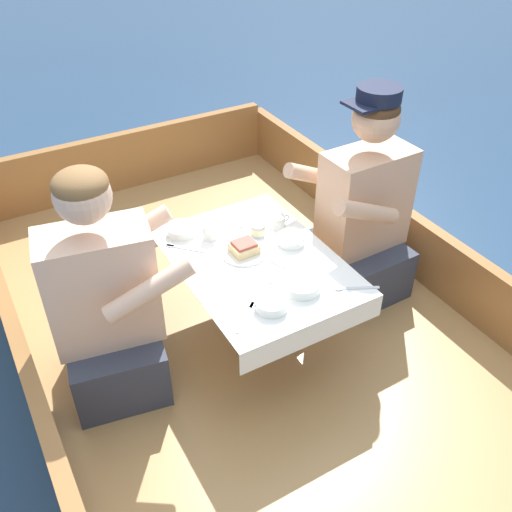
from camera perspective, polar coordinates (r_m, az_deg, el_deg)
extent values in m
plane|color=navy|center=(2.83, 0.23, -12.76)|extent=(60.00, 60.00, 0.00)
cube|color=#A87F4C|center=(2.72, 0.24, -10.64)|extent=(1.95, 3.31, 0.31)
cube|color=#936033|center=(2.32, -21.02, -13.28)|extent=(0.06, 3.31, 0.32)
cube|color=#936033|center=(2.98, 16.22, 0.60)|extent=(0.06, 3.31, 0.32)
cube|color=#936033|center=(3.73, -12.49, 9.45)|extent=(1.83, 0.06, 0.36)
cylinder|color=#B2B2B7|center=(2.48, 0.00, -4.63)|extent=(0.07, 0.07, 0.42)
cube|color=#A87F4C|center=(2.34, 0.00, -0.65)|extent=(0.59, 0.83, 0.02)
cube|color=white|center=(2.33, 0.00, -0.43)|extent=(0.62, 0.86, 0.00)
cube|color=white|center=(2.10, 5.88, -7.72)|extent=(0.62, 0.00, 0.10)
cube|color=white|center=(2.67, -4.57, 3.50)|extent=(0.62, 0.00, 0.10)
cube|color=#333847|center=(2.43, -13.82, -9.62)|extent=(0.43, 0.50, 0.26)
cube|color=beige|center=(2.18, -15.20, -2.92)|extent=(0.43, 0.29, 0.48)
sphere|color=beige|center=(1.97, -16.98, 5.76)|extent=(0.20, 0.20, 0.20)
ellipsoid|color=brown|center=(1.95, -17.20, 6.87)|extent=(0.19, 0.19, 0.11)
cylinder|color=beige|center=(2.28, -12.33, 2.15)|extent=(0.34, 0.13, 0.21)
cylinder|color=beige|center=(2.00, -10.60, -3.37)|extent=(0.34, 0.13, 0.21)
cube|color=#333847|center=(2.85, 10.01, -0.80)|extent=(0.37, 0.45, 0.26)
cube|color=tan|center=(2.65, 10.85, 5.55)|extent=(0.41, 0.23, 0.48)
sphere|color=tan|center=(2.47, 11.90, 13.30)|extent=(0.20, 0.20, 0.20)
ellipsoid|color=#472D19|center=(2.46, 12.04, 14.27)|extent=(0.19, 0.19, 0.11)
cylinder|color=tan|center=(2.40, 11.04, 4.34)|extent=(0.34, 0.08, 0.21)
cylinder|color=tan|center=(2.64, 5.98, 7.98)|extent=(0.34, 0.08, 0.21)
cylinder|color=black|center=(2.43, 12.22, 15.58)|extent=(0.19, 0.19, 0.06)
cube|color=black|center=(2.39, 10.44, 14.59)|extent=(0.10, 0.14, 0.01)
cylinder|color=silver|center=(2.36, -1.19, 0.33)|extent=(0.19, 0.19, 0.01)
cylinder|color=silver|center=(2.58, -2.32, 3.75)|extent=(0.16, 0.16, 0.01)
cube|color=#E0BC7F|center=(2.35, -1.20, 0.79)|extent=(0.11, 0.10, 0.04)
cube|color=#B74C3D|center=(2.33, -1.20, 1.26)|extent=(0.09, 0.08, 0.01)
cylinder|color=silver|center=(2.18, 4.58, -2.90)|extent=(0.15, 0.15, 0.04)
cylinder|color=beige|center=(2.17, 4.60, -2.70)|extent=(0.12, 0.12, 0.02)
cylinder|color=silver|center=(2.09, 1.55, -4.81)|extent=(0.12, 0.12, 0.04)
cylinder|color=beige|center=(2.09, 1.55, -4.60)|extent=(0.10, 0.10, 0.02)
cylinder|color=silver|center=(2.49, -7.49, 2.61)|extent=(0.13, 0.13, 0.04)
cylinder|color=beige|center=(2.49, -7.50, 2.80)|extent=(0.10, 0.10, 0.02)
cylinder|color=silver|center=(2.42, 3.56, 1.69)|extent=(0.12, 0.12, 0.04)
cylinder|color=beige|center=(2.41, 3.56, 1.88)|extent=(0.10, 0.10, 0.02)
cylinder|color=silver|center=(2.52, 2.14, 3.48)|extent=(0.07, 0.07, 0.05)
torus|color=silver|center=(2.54, 3.01, 3.80)|extent=(0.04, 0.01, 0.04)
cylinder|color=#3D2314|center=(2.51, 2.15, 3.79)|extent=(0.06, 0.06, 0.01)
cylinder|color=silver|center=(2.44, -4.67, 2.43)|extent=(0.06, 0.06, 0.07)
torus|color=silver|center=(2.46, -3.84, 2.76)|extent=(0.04, 0.01, 0.04)
cylinder|color=#3D2314|center=(2.43, -4.70, 2.82)|extent=(0.05, 0.05, 0.01)
cylinder|color=silver|center=(2.46, 0.18, 2.63)|extent=(0.06, 0.06, 0.05)
cylinder|color=beige|center=(2.46, 0.18, 2.63)|extent=(0.07, 0.07, 0.03)
cube|color=silver|center=(2.06, -1.07, -6.14)|extent=(0.14, 0.12, 0.00)
cube|color=silver|center=(2.11, -0.41, -4.92)|extent=(0.04, 0.04, 0.00)
cube|color=silver|center=(2.41, -7.08, 0.76)|extent=(0.13, 0.13, 0.00)
cube|color=silver|center=(2.43, -8.60, 1.02)|extent=(0.04, 0.04, 0.00)
cube|color=silver|center=(2.29, 2.98, -1.22)|extent=(0.07, 0.17, 0.00)
cube|color=silver|center=(2.26, 0.17, -1.63)|extent=(0.03, 0.17, 0.00)
cube|color=silver|center=(2.22, 10.11, -3.18)|extent=(0.16, 0.09, 0.00)
ellipsoid|color=silver|center=(2.21, 8.34, -3.22)|extent=(0.04, 0.02, 0.01)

